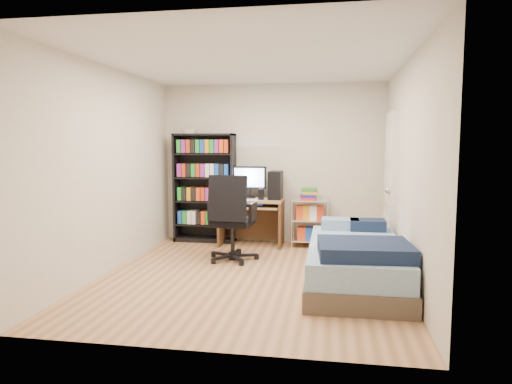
% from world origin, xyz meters
% --- Properties ---
extents(room, '(3.58, 4.08, 2.58)m').
position_xyz_m(room, '(0.00, 0.00, 1.25)').
color(room, tan).
rests_on(room, ground).
extents(media_shelf, '(0.97, 0.32, 1.80)m').
position_xyz_m(media_shelf, '(-1.07, 1.84, 0.89)').
color(media_shelf, black).
rests_on(media_shelf, room).
extents(computer_desk, '(0.97, 0.56, 1.22)m').
position_xyz_m(computer_desk, '(-0.19, 1.70, 0.66)').
color(computer_desk, '#A97E56').
rests_on(computer_desk, room).
extents(office_chair, '(0.73, 0.73, 1.17)m').
position_xyz_m(office_chair, '(-0.38, 0.68, 0.37)').
color(office_chair, black).
rests_on(office_chair, room).
extents(wire_cart, '(0.56, 0.40, 0.89)m').
position_xyz_m(wire_cart, '(0.61, 1.72, 0.58)').
color(wire_cart, white).
rests_on(wire_cart, room).
extents(bed, '(1.05, 2.10, 0.60)m').
position_xyz_m(bed, '(1.21, -0.11, 0.26)').
color(bed, '#51473C').
rests_on(bed, room).
extents(door, '(0.12, 0.80, 2.00)m').
position_xyz_m(door, '(1.72, 1.35, 1.00)').
color(door, white).
rests_on(door, room).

